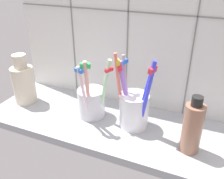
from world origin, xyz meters
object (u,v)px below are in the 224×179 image
Objects in this scene: toothbrush_cup_left at (92,101)px; toothbrush_cup_right at (134,107)px; ceramic_vase at (22,83)px; soap_bottle at (192,127)px.

toothbrush_cup_right reaches higher than toothbrush_cup_left.
toothbrush_cup_left is 20.86cm from ceramic_vase.
toothbrush_cup_left is 1.31× the size of soap_bottle.
ceramic_vase is at bearing -176.68° from toothbrush_cup_left.
toothbrush_cup_left is 1.21× the size of ceramic_vase.
ceramic_vase reaches higher than soap_bottle.
toothbrush_cup_left is at bearing -179.27° from toothbrush_cup_right.
toothbrush_cup_right is 14.23cm from soap_bottle.
toothbrush_cup_right reaches higher than soap_bottle.
toothbrush_cup_right is 1.43× the size of soap_bottle.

